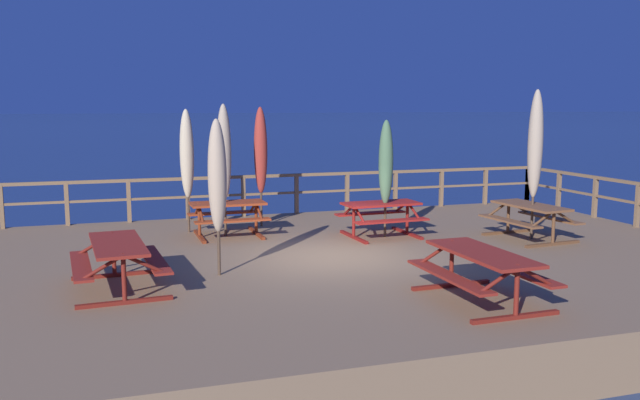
{
  "coord_description": "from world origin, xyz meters",
  "views": [
    {
      "loc": [
        -4.06,
        -11.95,
        3.77
      ],
      "look_at": [
        0.0,
        0.8,
        1.85
      ],
      "focal_mm": 37.33,
      "sensor_mm": 36.0,
      "label": 1
    }
  ],
  "objects_px": {
    "picnic_table_mid_left": "(530,214)",
    "patio_umbrella_short_back": "(386,163)",
    "picnic_table_back_left": "(228,212)",
    "picnic_table_back_right": "(381,212)",
    "picnic_table_mid_right": "(482,265)",
    "patio_umbrella_tall_front": "(217,177)",
    "patio_umbrella_tall_back_left": "(224,153)",
    "patio_umbrella_tall_back_right": "(261,151)",
    "picnic_table_mid_centre": "(118,255)",
    "patio_umbrella_tall_mid_left": "(187,154)",
    "patio_umbrella_tall_mid_right": "(535,145)"
  },
  "relations": [
    {
      "from": "picnic_table_mid_centre",
      "to": "picnic_table_mid_right",
      "type": "bearing_deg",
      "value": -24.49
    },
    {
      "from": "patio_umbrella_short_back",
      "to": "picnic_table_mid_centre",
      "type": "bearing_deg",
      "value": -155.01
    },
    {
      "from": "patio_umbrella_tall_front",
      "to": "picnic_table_mid_left",
      "type": "bearing_deg",
      "value": 8.46
    },
    {
      "from": "picnic_table_mid_left",
      "to": "patio_umbrella_short_back",
      "type": "xyz_separation_m",
      "value": [
        -2.91,
        1.22,
        1.1
      ]
    },
    {
      "from": "picnic_table_back_right",
      "to": "patio_umbrella_tall_back_left",
      "type": "xyz_separation_m",
      "value": [
        -3.3,
        1.14,
        1.32
      ]
    },
    {
      "from": "patio_umbrella_tall_front",
      "to": "patio_umbrella_tall_mid_left",
      "type": "height_order",
      "value": "patio_umbrella_tall_mid_left"
    },
    {
      "from": "picnic_table_mid_right",
      "to": "patio_umbrella_tall_front",
      "type": "xyz_separation_m",
      "value": [
        -3.47,
        2.76,
        1.15
      ]
    },
    {
      "from": "patio_umbrella_tall_mid_left",
      "to": "picnic_table_mid_centre",
      "type": "bearing_deg",
      "value": -109.66
    },
    {
      "from": "picnic_table_back_right",
      "to": "patio_umbrella_tall_mid_right",
      "type": "bearing_deg",
      "value": -22.8
    },
    {
      "from": "picnic_table_back_right",
      "to": "picnic_table_back_left",
      "type": "height_order",
      "value": "same"
    },
    {
      "from": "picnic_table_mid_left",
      "to": "patio_umbrella_tall_back_right",
      "type": "distance_m",
      "value": 6.34
    },
    {
      "from": "picnic_table_mid_left",
      "to": "patio_umbrella_tall_mid_left",
      "type": "height_order",
      "value": "patio_umbrella_tall_mid_left"
    },
    {
      "from": "picnic_table_mid_left",
      "to": "patio_umbrella_tall_back_left",
      "type": "bearing_deg",
      "value": 158.9
    },
    {
      "from": "picnic_table_back_left",
      "to": "patio_umbrella_tall_mid_left",
      "type": "height_order",
      "value": "patio_umbrella_tall_mid_left"
    },
    {
      "from": "patio_umbrella_short_back",
      "to": "patio_umbrella_tall_back_right",
      "type": "xyz_separation_m",
      "value": [
        -2.34,
        2.1,
        0.18
      ]
    },
    {
      "from": "picnic_table_back_right",
      "to": "patio_umbrella_tall_mid_right",
      "type": "relative_size",
      "value": 0.54
    },
    {
      "from": "patio_umbrella_tall_mid_left",
      "to": "picnic_table_mid_left",
      "type": "bearing_deg",
      "value": -23.84
    },
    {
      "from": "picnic_table_back_left",
      "to": "patio_umbrella_short_back",
      "type": "distance_m",
      "value": 3.68
    },
    {
      "from": "patio_umbrella_tall_back_right",
      "to": "patio_umbrella_tall_mid_left",
      "type": "bearing_deg",
      "value": -173.08
    },
    {
      "from": "patio_umbrella_tall_mid_right",
      "to": "patio_umbrella_short_back",
      "type": "relative_size",
      "value": 1.25
    },
    {
      "from": "patio_umbrella_tall_mid_right",
      "to": "patio_umbrella_short_back",
      "type": "bearing_deg",
      "value": 157.84
    },
    {
      "from": "picnic_table_back_right",
      "to": "patio_umbrella_short_back",
      "type": "distance_m",
      "value": 1.1
    },
    {
      "from": "picnic_table_back_left",
      "to": "picnic_table_back_right",
      "type": "bearing_deg",
      "value": -18.16
    },
    {
      "from": "picnic_table_mid_left",
      "to": "patio_umbrella_tall_back_left",
      "type": "relative_size",
      "value": 0.66
    },
    {
      "from": "picnic_table_back_left",
      "to": "patio_umbrella_tall_mid_right",
      "type": "xyz_separation_m",
      "value": [
        6.29,
        -2.34,
        1.52
      ]
    },
    {
      "from": "picnic_table_mid_right",
      "to": "picnic_table_mid_centre",
      "type": "xyz_separation_m",
      "value": [
        -5.14,
        2.34,
        -0.0
      ]
    },
    {
      "from": "patio_umbrella_tall_back_left",
      "to": "picnic_table_mid_right",
      "type": "bearing_deg",
      "value": -65.97
    },
    {
      "from": "picnic_table_back_left",
      "to": "patio_umbrella_tall_mid_right",
      "type": "relative_size",
      "value": 0.51
    },
    {
      "from": "patio_umbrella_short_back",
      "to": "patio_umbrella_tall_back_left",
      "type": "distance_m",
      "value": 3.59
    },
    {
      "from": "picnic_table_mid_right",
      "to": "patio_umbrella_tall_back_right",
      "type": "height_order",
      "value": "patio_umbrella_tall_back_right"
    },
    {
      "from": "picnic_table_mid_right",
      "to": "picnic_table_back_left",
      "type": "bearing_deg",
      "value": 113.89
    },
    {
      "from": "patio_umbrella_short_back",
      "to": "patio_umbrella_tall_mid_right",
      "type": "bearing_deg",
      "value": -22.16
    },
    {
      "from": "patio_umbrella_tall_mid_left",
      "to": "patio_umbrella_tall_mid_right",
      "type": "height_order",
      "value": "patio_umbrella_tall_mid_right"
    },
    {
      "from": "patio_umbrella_tall_mid_left",
      "to": "patio_umbrella_tall_back_right",
      "type": "relative_size",
      "value": 0.98
    },
    {
      "from": "picnic_table_mid_centre",
      "to": "patio_umbrella_tall_back_left",
      "type": "bearing_deg",
      "value": 58.63
    },
    {
      "from": "picnic_table_mid_right",
      "to": "picnic_table_mid_left",
      "type": "height_order",
      "value": "same"
    },
    {
      "from": "picnic_table_back_left",
      "to": "patio_umbrella_tall_mid_left",
      "type": "xyz_separation_m",
      "value": [
        -0.79,
        0.75,
        1.25
      ]
    },
    {
      "from": "picnic_table_mid_centre",
      "to": "picnic_table_back_left",
      "type": "bearing_deg",
      "value": 57.61
    },
    {
      "from": "picnic_table_back_right",
      "to": "patio_umbrella_tall_back_left",
      "type": "bearing_deg",
      "value": 160.96
    },
    {
      "from": "picnic_table_mid_left",
      "to": "picnic_table_back_right",
      "type": "height_order",
      "value": "same"
    },
    {
      "from": "patio_umbrella_short_back",
      "to": "patio_umbrella_tall_back_left",
      "type": "xyz_separation_m",
      "value": [
        -3.37,
        1.21,
        0.22
      ]
    },
    {
      "from": "patio_umbrella_tall_front",
      "to": "patio_umbrella_tall_back_right",
      "type": "height_order",
      "value": "patio_umbrella_tall_back_right"
    },
    {
      "from": "patio_umbrella_tall_front",
      "to": "patio_umbrella_short_back",
      "type": "height_order",
      "value": "patio_umbrella_tall_front"
    },
    {
      "from": "picnic_table_mid_left",
      "to": "patio_umbrella_short_back",
      "type": "distance_m",
      "value": 3.34
    },
    {
      "from": "picnic_table_mid_right",
      "to": "patio_umbrella_short_back",
      "type": "relative_size",
      "value": 0.82
    },
    {
      "from": "patio_umbrella_tall_front",
      "to": "patio_umbrella_tall_mid_right",
      "type": "xyz_separation_m",
      "value": [
        7.04,
        1.05,
        0.35
      ]
    },
    {
      "from": "picnic_table_mid_left",
      "to": "patio_umbrella_tall_back_right",
      "type": "height_order",
      "value": "patio_umbrella_tall_back_right"
    },
    {
      "from": "patio_umbrella_tall_front",
      "to": "patio_umbrella_tall_mid_left",
      "type": "bearing_deg",
      "value": 90.52
    },
    {
      "from": "picnic_table_back_left",
      "to": "picnic_table_mid_right",
      "type": "bearing_deg",
      "value": -66.11
    },
    {
      "from": "picnic_table_back_left",
      "to": "patio_umbrella_short_back",
      "type": "xyz_separation_m",
      "value": [
        3.32,
        -1.13,
        1.1
      ]
    }
  ]
}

